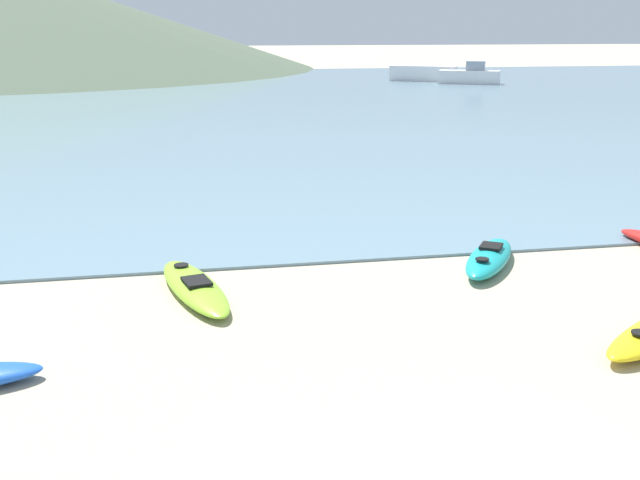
% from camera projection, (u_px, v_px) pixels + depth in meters
% --- Properties ---
extents(bay_water, '(160.00, 70.00, 0.06)m').
position_uv_depth(bay_water, '(237.00, 99.00, 47.59)').
color(bay_water, slate).
rests_on(bay_water, ground_plane).
extents(kayak_on_sand_2, '(1.45, 3.20, 0.31)m').
position_uv_depth(kayak_on_sand_2, '(194.00, 287.00, 12.65)').
color(kayak_on_sand_2, '#8CCC2D').
rests_on(kayak_on_sand_2, ground_plane).
extents(kayak_on_sand_4, '(2.06, 2.57, 0.40)m').
position_uv_depth(kayak_on_sand_4, '(489.00, 258.00, 14.11)').
color(kayak_on_sand_4, teal).
rests_on(kayak_on_sand_4, ground_plane).
extents(moored_boat_0, '(5.03, 3.80, 1.79)m').
position_uv_depth(moored_boat_0, '(470.00, 76.00, 60.11)').
color(moored_boat_0, white).
rests_on(moored_boat_0, bay_water).
extents(moored_boat_1, '(5.46, 4.22, 1.27)m').
position_uv_depth(moored_boat_1, '(423.00, 74.00, 63.05)').
color(moored_boat_1, white).
rests_on(moored_boat_1, bay_water).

